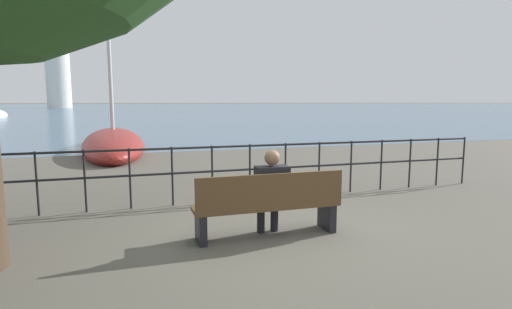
# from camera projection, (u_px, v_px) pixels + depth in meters

# --- Properties ---
(ground_plane) EXTENTS (1000.00, 1000.00, 0.00)m
(ground_plane) POSITION_uv_depth(u_px,v_px,m) (267.00, 235.00, 5.51)
(ground_plane) COLOR #605B51
(harbor_water) EXTENTS (600.00, 300.00, 0.01)m
(harbor_water) POSITION_uv_depth(u_px,v_px,m) (135.00, 106.00, 156.53)
(harbor_water) COLOR slate
(harbor_water) RESTS_ON ground_plane
(park_bench) EXTENTS (2.03, 0.45, 0.90)m
(park_bench) POSITION_uv_depth(u_px,v_px,m) (269.00, 206.00, 5.39)
(park_bench) COLOR brown
(park_bench) RESTS_ON ground_plane
(seated_person_left) EXTENTS (0.45, 0.35, 1.19)m
(seated_person_left) POSITION_uv_depth(u_px,v_px,m) (271.00, 188.00, 5.46)
(seated_person_left) COLOR black
(seated_person_left) RESTS_ON ground_plane
(promenade_railing) EXTENTS (10.75, 0.04, 1.05)m
(promenade_railing) POSITION_uv_depth(u_px,v_px,m) (231.00, 164.00, 7.33)
(promenade_railing) COLOR black
(promenade_railing) RESTS_ON ground_plane
(sailboat_0) EXTENTS (2.49, 8.80, 12.85)m
(sailboat_0) POSITION_uv_depth(u_px,v_px,m) (113.00, 143.00, 15.04)
(sailboat_0) COLOR maroon
(sailboat_0) RESTS_ON ground_plane
(harbor_lighthouse) EXTENTS (6.26, 6.26, 23.45)m
(harbor_lighthouse) POSITION_uv_depth(u_px,v_px,m) (58.00, 68.00, 108.49)
(harbor_lighthouse) COLOR white
(harbor_lighthouse) RESTS_ON ground_plane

